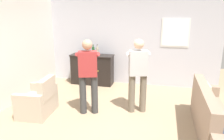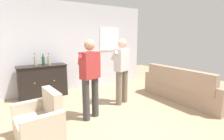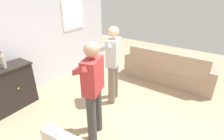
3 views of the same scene
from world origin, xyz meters
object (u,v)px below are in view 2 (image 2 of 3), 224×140
at_px(person_standing_right, 122,68).
at_px(bottle_wine_green, 43,61).
at_px(couch, 181,89).
at_px(bottle_liquor_amber, 35,61).
at_px(armchair, 40,125).
at_px(sideboard_cabinet, 43,81).
at_px(bottle_spirits_clear, 49,60).
at_px(person_standing_left, 90,76).

bearing_deg(person_standing_right, bottle_wine_green, 134.27).
relative_size(couch, bottle_liquor_amber, 6.63).
xyz_separation_m(armchair, sideboard_cabinet, (0.51, 2.27, 0.18)).
bearing_deg(bottle_spirits_clear, bottle_liquor_amber, 167.67).
height_order(sideboard_cabinet, bottle_spirits_clear, bottle_spirits_clear).
distance_m(armchair, bottle_wine_green, 2.45).
bearing_deg(sideboard_cabinet, person_standing_right, -45.05).
bearing_deg(bottle_wine_green, sideboard_cabinet, 167.00).
distance_m(sideboard_cabinet, person_standing_left, 2.09).
distance_m(sideboard_cabinet, bottle_wine_green, 0.60).
relative_size(sideboard_cabinet, bottle_wine_green, 4.10).
xyz_separation_m(couch, sideboard_cabinet, (-3.08, 2.37, 0.12)).
xyz_separation_m(sideboard_cabinet, bottle_liquor_amber, (-0.15, 0.03, 0.60)).
height_order(sideboard_cabinet, bottle_wine_green, bottle_wine_green).
xyz_separation_m(couch, bottle_wine_green, (-3.03, 2.36, 0.71)).
xyz_separation_m(couch, bottle_spirits_clear, (-2.88, 2.32, 0.71)).
relative_size(bottle_liquor_amber, person_standing_left, 0.21).
bearing_deg(bottle_liquor_amber, sideboard_cabinet, -9.28).
height_order(bottle_spirits_clear, person_standing_right, person_standing_right).
bearing_deg(couch, person_standing_left, 170.65).
xyz_separation_m(bottle_wine_green, bottle_spirits_clear, (0.14, -0.04, 0.00)).
bearing_deg(bottle_liquor_amber, couch, -36.51).
height_order(couch, bottle_wine_green, bottle_wine_green).
relative_size(armchair, sideboard_cabinet, 0.70).
bearing_deg(person_standing_left, couch, -9.35).
bearing_deg(bottle_wine_green, bottle_spirits_clear, -15.28).
relative_size(couch, person_standing_right, 1.39).
distance_m(bottle_spirits_clear, person_standing_right, 2.13).
relative_size(armchair, person_standing_left, 0.55).
xyz_separation_m(sideboard_cabinet, person_standing_right, (1.62, -1.63, 0.47)).
height_order(bottle_wine_green, person_standing_left, person_standing_left).
bearing_deg(person_standing_left, sideboard_cabinet, 106.25).
bearing_deg(sideboard_cabinet, person_standing_left, -73.75).
relative_size(couch, person_standing_left, 1.39).
relative_size(sideboard_cabinet, bottle_spirits_clear, 3.97).
relative_size(bottle_spirits_clear, person_standing_left, 0.20).
distance_m(bottle_wine_green, bottle_spirits_clear, 0.15).
bearing_deg(armchair, bottle_wine_green, 76.02).
height_order(bottle_spirits_clear, person_standing_left, person_standing_left).
xyz_separation_m(armchair, bottle_spirits_clear, (0.71, 2.22, 0.78)).
distance_m(couch, sideboard_cabinet, 3.88).
height_order(armchair, person_standing_left, person_standing_left).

